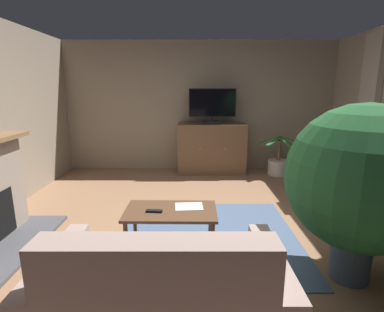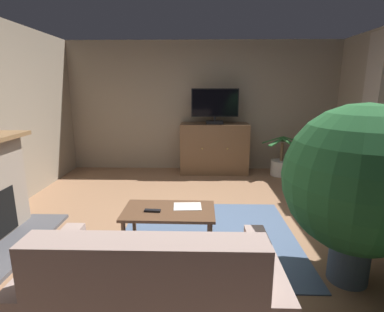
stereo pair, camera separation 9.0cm
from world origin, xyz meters
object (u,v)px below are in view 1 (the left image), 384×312
Objects in this scene: potted_plant_tall_palm_by_window at (278,165)px; cat at (71,261)px; tv_remote at (154,211)px; sofa_floral at (162,305)px; coffee_table at (170,214)px; television at (212,105)px; potted_plant_on_hearth_side at (361,179)px; folded_newspaper at (189,206)px; tv_cabinet at (211,149)px.

potted_plant_tall_palm_by_window is 4.25m from cat.
tv_remote is 1.24m from sofa_floral.
sofa_floral reaches higher than tv_remote.
cat is (-0.91, -0.43, -0.28)m from coffee_table.
television reaches higher than sofa_floral.
coffee_table is 0.62× the size of potted_plant_on_hearth_side.
cat is at bearing -115.04° from television.
coffee_table is at bearing -102.31° from television.
coffee_table is at bearing -157.94° from tv_remote.
cat is (-1.11, -0.52, -0.33)m from folded_newspaper.
potted_plant_tall_palm_by_window is at bearing -7.95° from tv_cabinet.
television is 3.57m from potted_plant_on_hearth_side.
tv_cabinet reaches higher than cat.
tv_cabinet is 1.48× the size of television.
tv_cabinet is at bearing 82.03° from sofa_floral.
potted_plant_on_hearth_side is at bearing -26.81° from folded_newspaper.
sofa_floral is at bearing -115.45° from potted_plant_tall_palm_by_window.
coffee_table reaches higher than cat.
tv_cabinet is 4.48× the size of folded_newspaper.
sofa_floral is at bearing -98.07° from television.
television is at bearing 64.96° from cat.
cat is at bearing -114.69° from tv_cabinet.
tv_remote is at bearing 164.93° from potted_plant_on_hearth_side.
potted_plant_on_hearth_side is at bearing -18.20° from coffee_table.
potted_plant_on_hearth_side reaches higher than tv_cabinet.
television is 0.58× the size of sofa_floral.
coffee_table is 1.05m from cat.
potted_plant_on_hearth_side is at bearing -73.26° from tv_cabinet.
potted_plant_tall_palm_by_window reaches higher than folded_newspaper.
coffee_table is 5.77× the size of tv_remote.
tv_remote is at bearing 27.03° from cat.
folded_newspaper is at bearing -98.78° from television.
tv_cabinet is 7.90× the size of tv_remote.
tv_cabinet is at bearing 77.91° from coffee_table.
potted_plant_on_hearth_side is at bearing 169.30° from tv_remote.
coffee_table is 1.28m from sofa_floral.
potted_plant_tall_palm_by_window is at bearing -122.84° from tv_remote.
tv_remote is 0.57× the size of folded_newspaper.
coffee_table is 1.09× the size of potted_plant_tall_palm_by_window.
potted_plant_tall_palm_by_window is (1.32, -0.18, -0.28)m from tv_cabinet.
tv_cabinet is 2.97m from coffee_table.
tv_remote is at bearing -105.21° from television.
cat is (-2.57, 0.11, -0.84)m from potted_plant_on_hearth_side.
potted_plant_tall_palm_by_window is at bearing 64.55° from sofa_floral.
potted_plant_on_hearth_side is (1.66, -0.54, 0.56)m from coffee_table.
potted_plant_on_hearth_side reaches higher than tv_remote.
tv_remote is 0.11× the size of potted_plant_on_hearth_side.
cat is at bearing -158.27° from folded_newspaper.
tv_remote is 0.29× the size of cat.
potted_plant_on_hearth_side is 2.66× the size of cat.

